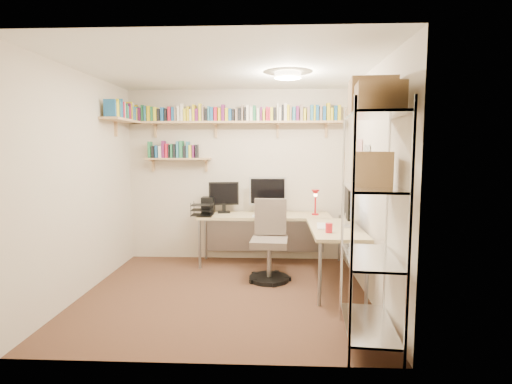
% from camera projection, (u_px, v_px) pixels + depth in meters
% --- Properties ---
extents(ground, '(3.20, 3.20, 0.00)m').
position_uv_depth(ground, '(225.00, 293.00, 4.56)').
color(ground, '#40251B').
rests_on(ground, ground).
extents(room_shell, '(3.24, 3.04, 2.52)m').
position_uv_depth(room_shell, '(224.00, 157.00, 4.39)').
color(room_shell, beige).
rests_on(room_shell, ground).
extents(wall_shelves, '(3.12, 1.09, 0.80)m').
position_uv_depth(wall_shelves, '(206.00, 122.00, 5.64)').
color(wall_shelves, '#DCA97C').
rests_on(wall_shelves, ground).
extents(corner_desk, '(2.15, 1.83, 1.25)m').
position_uv_depth(corner_desk, '(272.00, 218.00, 5.39)').
color(corner_desk, '#C8BB82').
rests_on(corner_desk, ground).
extents(office_chair, '(0.53, 0.54, 1.01)m').
position_uv_depth(office_chair, '(270.00, 246.00, 5.02)').
color(office_chair, black).
rests_on(office_chair, ground).
extents(wire_rack, '(0.50, 0.91, 2.23)m').
position_uv_depth(wire_rack, '(373.00, 149.00, 3.27)').
color(wire_rack, silver).
rests_on(wire_rack, ground).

